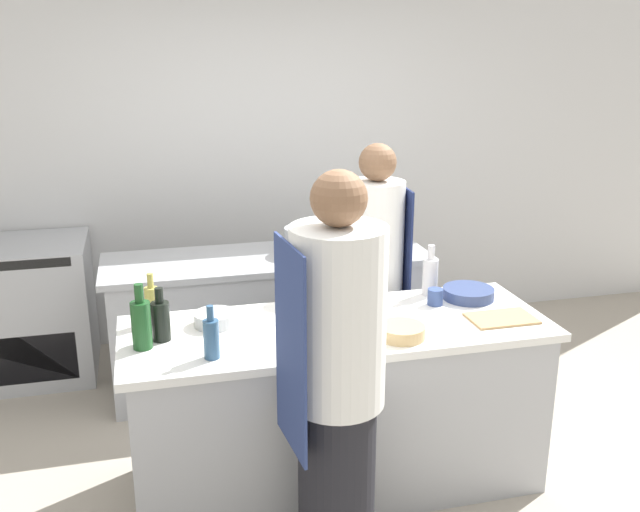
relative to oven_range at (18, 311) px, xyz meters
The scene contains 19 objects.
ground_plane 2.51m from the oven_range, 44.36° to the right, with size 16.00×16.00×0.00m, color #A89E8E.
wall_back 2.03m from the oven_range, 13.07° to the left, with size 8.00×0.06×2.80m.
prep_counter 2.46m from the oven_range, 44.36° to the right, with size 2.11×0.77×0.88m.
pass_counter 1.71m from the oven_range, 17.32° to the right, with size 2.10×0.67×0.88m.
oven_range is the anchor object (origin of this frame).
chef_at_prep_near 2.86m from the oven_range, 55.93° to the right, with size 0.41×0.39×1.78m.
chef_at_stove 2.46m from the oven_range, 26.73° to the right, with size 0.35×0.33×1.68m.
bottle_olive_oil 2.30m from the oven_range, 59.99° to the right, with size 0.07×0.07×0.25m.
bottle_vinegar 1.80m from the oven_range, 59.22° to the right, with size 0.07×0.07×0.26m.
bottle_wine 2.55m from the oven_range, 38.77° to the right, with size 0.09×0.09×0.25m.
bottle_cooking_oil 1.99m from the oven_range, 61.58° to the right, with size 0.09×0.09×0.26m.
bottle_sauce 2.02m from the oven_range, 64.82° to the right, with size 0.09×0.09×0.31m.
bottle_water 2.81m from the oven_range, 31.12° to the right, with size 0.08×0.08×0.28m.
bowl_mixing_large 2.83m from the oven_range, 44.00° to the right, with size 0.22×0.22×0.06m.
bowl_prep_small 3.01m from the oven_range, 31.16° to the right, with size 0.28×0.28×0.06m.
bowl_ceramic_blue 2.02m from the oven_range, 53.23° to the right, with size 0.21×0.21×0.07m.
cup 2.86m from the oven_range, 34.11° to the right, with size 0.08×0.08×0.09m.
cutting_board 3.20m from the oven_range, 35.73° to the right, with size 0.33×0.21×0.01m.
stockpot 2.01m from the oven_range, 14.82° to the right, with size 0.27×0.27×0.17m.
Camera 1 is at (-0.88, -3.12, 2.25)m, focal length 40.00 mm.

